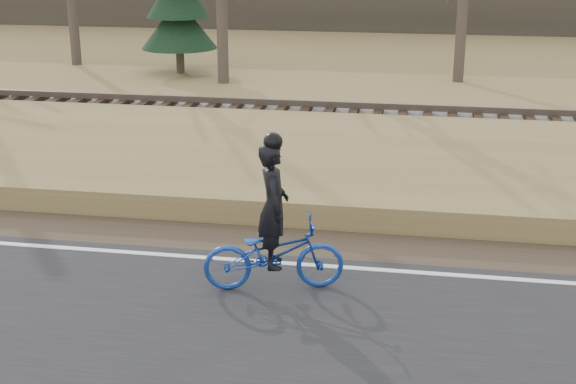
# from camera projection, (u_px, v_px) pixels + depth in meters

# --- Properties ---
(ground) EXTENTS (120.00, 120.00, 0.00)m
(ground) POSITION_uv_depth(u_px,v_px,m) (258.00, 271.00, 11.98)
(ground) COLOR olive
(ground) RESTS_ON ground
(road) EXTENTS (120.00, 6.00, 0.06)m
(road) POSITION_uv_depth(u_px,v_px,m) (215.00, 352.00, 9.64)
(road) COLOR black
(road) RESTS_ON ground
(edge_line) EXTENTS (120.00, 0.12, 0.01)m
(edge_line) POSITION_uv_depth(u_px,v_px,m) (261.00, 261.00, 12.15)
(edge_line) COLOR silver
(edge_line) RESTS_ON road
(shoulder) EXTENTS (120.00, 1.60, 0.04)m
(shoulder) POSITION_uv_depth(u_px,v_px,m) (273.00, 240.00, 13.10)
(shoulder) COLOR #473A2B
(shoulder) RESTS_ON ground
(embankment) EXTENTS (120.00, 5.00, 0.44)m
(embankment) POSITION_uv_depth(u_px,v_px,m) (302.00, 175.00, 15.84)
(embankment) COLOR olive
(embankment) RESTS_ON ground
(ballast) EXTENTS (120.00, 3.00, 0.45)m
(ballast) POSITION_uv_depth(u_px,v_px,m) (326.00, 129.00, 19.39)
(ballast) COLOR slate
(ballast) RESTS_ON ground
(railroad) EXTENTS (120.00, 2.40, 0.29)m
(railroad) POSITION_uv_depth(u_px,v_px,m) (326.00, 116.00, 19.29)
(railroad) COLOR black
(railroad) RESTS_ON ballast
(cyclist) EXTENTS (2.06, 1.13, 2.25)m
(cyclist) POSITION_uv_depth(u_px,v_px,m) (274.00, 241.00, 11.06)
(cyclist) COLOR navy
(cyclist) RESTS_ON road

